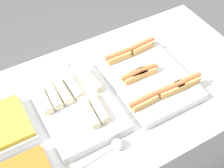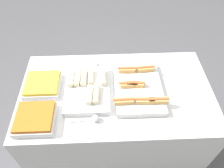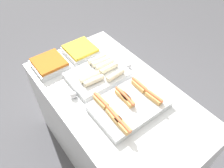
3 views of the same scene
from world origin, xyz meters
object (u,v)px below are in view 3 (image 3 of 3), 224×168
(tray_hotdogs, at_px, (129,105))
(tray_side_front, at_px, (50,64))
(serving_spoon_near, at_px, (72,94))
(tray_side_back, at_px, (81,51))
(tray_wraps, at_px, (99,74))
(serving_spoon_far, at_px, (127,66))

(tray_hotdogs, distance_m, tray_side_front, 0.78)
(tray_side_front, relative_size, serving_spoon_near, 1.32)
(tray_side_front, height_order, tray_side_back, same)
(tray_wraps, distance_m, serving_spoon_near, 0.28)
(tray_side_front, bearing_deg, tray_side_back, 90.00)
(tray_hotdogs, xyz_separation_m, tray_side_front, (-0.74, -0.25, 0.00))
(tray_wraps, distance_m, tray_side_front, 0.44)
(tray_wraps, bearing_deg, serving_spoon_near, -79.02)
(tray_hotdogs, height_order, serving_spoon_near, tray_hotdogs)
(tray_wraps, xyz_separation_m, serving_spoon_far, (0.05, 0.26, -0.01))
(tray_side_front, bearing_deg, tray_hotdogs, 18.80)
(tray_wraps, bearing_deg, tray_hotdogs, -1.80)
(tray_wraps, distance_m, tray_side_back, 0.35)
(tray_hotdogs, bearing_deg, serving_spoon_far, 140.96)
(serving_spoon_near, bearing_deg, serving_spoon_far, 89.93)
(tray_side_front, distance_m, tray_side_back, 0.31)
(tray_side_back, bearing_deg, tray_wraps, -7.11)
(serving_spoon_far, bearing_deg, serving_spoon_near, -90.07)
(tray_side_front, xyz_separation_m, serving_spoon_far, (0.40, 0.52, -0.01))
(serving_spoon_near, xyz_separation_m, serving_spoon_far, (0.00, 0.54, -0.00))
(tray_hotdogs, xyz_separation_m, tray_side_back, (-0.74, 0.06, 0.00))
(tray_side_front, distance_m, serving_spoon_near, 0.40)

